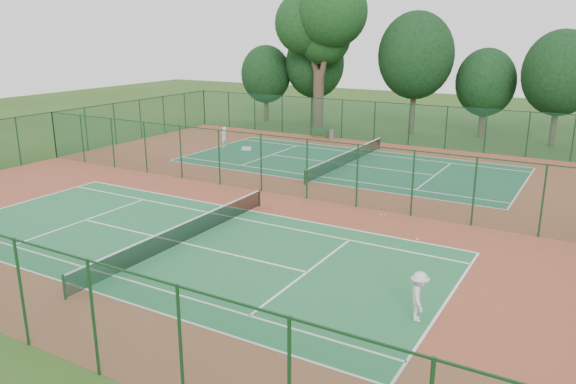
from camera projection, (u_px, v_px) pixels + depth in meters
The scene contains 19 objects.
ground at pixel (284, 195), 32.92m from camera, with size 120.00×120.00×0.00m, color #294917.
red_pad at pixel (284, 195), 32.92m from camera, with size 40.00×36.00×0.01m, color brown.
court_near at pixel (183, 243), 25.43m from camera, with size 23.77×10.97×0.01m, color #20683B.
court_far at pixel (347, 164), 40.40m from camera, with size 23.77×10.97×0.01m, color #1B563A.
fence_north at pixel (392, 123), 47.40m from camera, with size 40.00×0.09×3.50m.
fence_west at pixel (54, 135), 42.07m from camera, with size 0.09×36.00×3.50m.
fence_divider at pixel (283, 166), 32.43m from camera, with size 40.00×0.09×3.50m.
tennis_net_near at pixel (182, 232), 25.28m from camera, with size 0.10×12.90×0.97m.
tennis_net_far at pixel (347, 157), 40.25m from camera, with size 0.10×12.90×0.97m.
player_near at pixel (419, 296), 18.44m from camera, with size 1.11×0.64×1.71m, color silver.
player_far at pixel (224, 137), 46.18m from camera, with size 0.61×0.40×1.66m, color silver.
trash_bin at pixel (332, 135), 49.57m from camera, with size 0.47×0.47×0.85m, color slate.
bench at pixel (321, 133), 50.24m from camera, with size 1.59×1.04×0.95m.
kit_bag at pixel (246, 149), 45.17m from camera, with size 0.74×0.28×0.28m, color silver.
stray_ball_a at pixel (385, 214), 29.30m from camera, with size 0.06×0.06×0.06m, color #C5E335.
stray_ball_b at pixel (381, 215), 29.22m from camera, with size 0.08×0.08×0.08m, color #CFF338.
stray_ball_c at pixel (297, 201), 31.66m from camera, with size 0.08×0.08×0.08m, color #B7CD2F.
big_tree at pixel (321, 22), 52.49m from camera, with size 9.22×6.75×14.16m.
evergreen_row at pixel (419, 133), 52.84m from camera, with size 39.00×5.00×12.00m, color black, non-canonical shape.
Camera 1 is at (16.07, -27.19, 9.28)m, focal length 35.00 mm.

